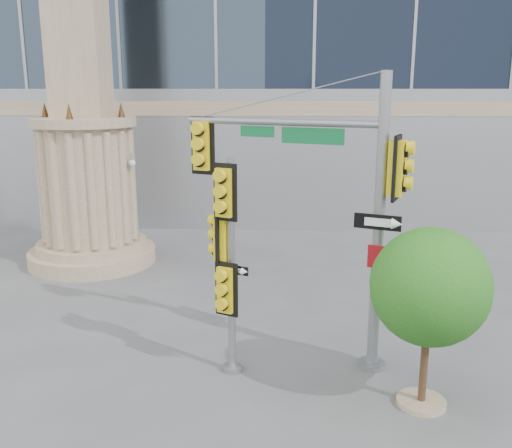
{
  "coord_description": "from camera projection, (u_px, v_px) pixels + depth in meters",
  "views": [
    {
      "loc": [
        0.55,
        -10.23,
        6.14
      ],
      "look_at": [
        0.09,
        2.0,
        3.16
      ],
      "focal_mm": 40.0,
      "sensor_mm": 36.0,
      "label": 1
    }
  ],
  "objects": [
    {
      "name": "street_tree",
      "position": [
        432.0,
        292.0,
        10.72
      ],
      "size": [
        2.3,
        2.25,
        3.59
      ],
      "color": "gray",
      "rests_on": "ground"
    },
    {
      "name": "ground",
      "position": [
        248.0,
        400.0,
        11.41
      ],
      "size": [
        120.0,
        120.0,
        0.0
      ],
      "primitive_type": "plane",
      "color": "#545456",
      "rests_on": "ground"
    },
    {
      "name": "main_signal_pole",
      "position": [
        327.0,
        188.0,
        12.28
      ],
      "size": [
        4.74,
        2.23,
        6.43
      ],
      "rotation": [
        0.0,
        0.0,
        -0.38
      ],
      "color": "slate",
      "rests_on": "ground"
    },
    {
      "name": "monument",
      "position": [
        82.0,
        104.0,
        19.06
      ],
      "size": [
        4.4,
        4.4,
        16.6
      ],
      "color": "gray",
      "rests_on": "ground"
    },
    {
      "name": "secondary_signal_pole",
      "position": [
        227.0,
        252.0,
        11.9
      ],
      "size": [
        0.79,
        0.79,
        4.7
      ],
      "rotation": [
        0.0,
        0.0,
        -0.44
      ],
      "color": "slate",
      "rests_on": "ground"
    }
  ]
}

